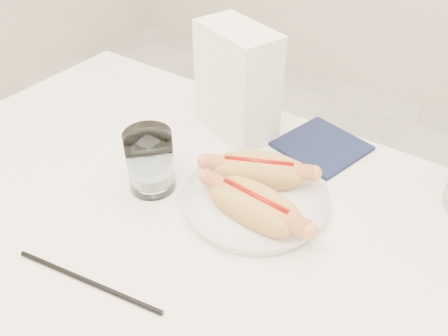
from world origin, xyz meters
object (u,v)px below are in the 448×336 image
Objects in this scene: hotdog_left at (258,171)px; water_glass at (150,161)px; hotdog_right at (255,206)px; napkin_box at (237,83)px; plate at (255,200)px; table at (188,248)px.

hotdog_left is 0.19m from water_glass.
napkin_box is (-0.18, 0.22, 0.07)m from hotdog_right.
napkin_box reaches higher than hotdog_left.
plate is at bearing -29.15° from napkin_box.
hotdog_right reaches higher than plate.
napkin_box reaches higher than water_glass.
table is 0.14m from plate.
water_glass is at bearing -75.82° from napkin_box.
napkin_box is (-0.14, 0.14, 0.07)m from hotdog_left.
water_glass is (-0.20, -0.02, 0.01)m from hotdog_right.
hotdog_right is at bearing -31.19° from napkin_box.
hotdog_left is 0.93× the size of hotdog_right.
hotdog_left is at bearing -25.85° from napkin_box.
hotdog_left is 1.59× the size of water_glass.
water_glass is 0.51× the size of napkin_box.
plate is 0.05m from hotdog_left.
table is 0.34m from napkin_box.
hotdog_right is at bearing 31.69° from table.
napkin_box reaches higher than plate.
hotdog_left is 0.21m from napkin_box.
plate is 0.19m from water_glass.
hotdog_left reaches higher than table.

